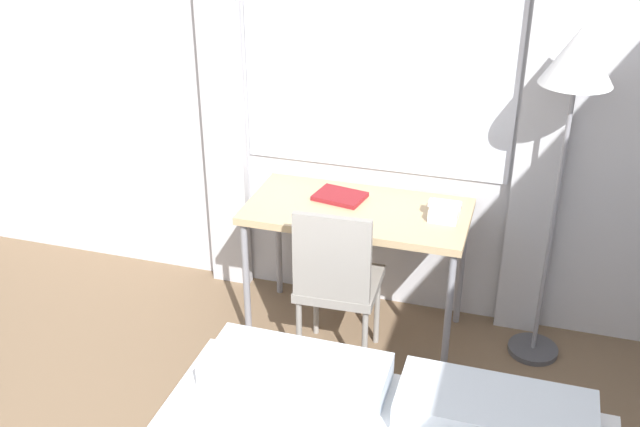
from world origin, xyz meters
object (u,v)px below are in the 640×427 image
desk (357,220)px  standing_lamp (575,83)px  desk_chair (337,278)px  telephone (444,211)px  book (340,196)px

desk → standing_lamp: 1.26m
desk_chair → standing_lamp: 1.45m
standing_lamp → telephone: standing_lamp is taller
desk_chair → book: bearing=101.3°
telephone → book: (-0.56, 0.06, -0.02)m
desk → book: bearing=144.5°
book → desk: bearing=-35.5°
desk_chair → telephone: size_ratio=5.37×
desk_chair → book: (-0.10, 0.40, 0.25)m
telephone → book: bearing=174.0°
standing_lamp → book: (-1.09, -0.00, -0.72)m
standing_lamp → telephone: bearing=-173.3°
telephone → book: size_ratio=0.61×
desk → standing_lamp: standing_lamp is taller
desk → desk_chair: (-0.02, -0.32, -0.17)m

